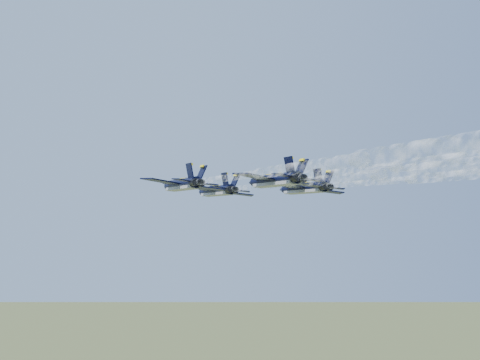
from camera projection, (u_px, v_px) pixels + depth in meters
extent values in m
cylinder|color=black|center=(217.00, 191.00, 107.13)|extent=(4.46, 12.32, 1.74)
cone|color=black|center=(201.00, 193.00, 113.83)|extent=(2.24, 2.73, 1.74)
ellipsoid|color=black|center=(210.00, 189.00, 110.07)|extent=(1.46, 2.38, 0.86)
cube|color=gray|center=(216.00, 194.00, 107.05)|extent=(3.87, 11.03, 0.57)
cube|color=black|center=(200.00, 188.00, 105.24)|extent=(6.10, 5.29, 0.78)
cube|color=yellow|center=(197.00, 188.00, 106.69)|extent=(4.61, 2.95, 0.79)
cube|color=black|center=(236.00, 194.00, 107.63)|extent=(5.57, 3.40, 0.78)
cube|color=yellow|center=(233.00, 194.00, 109.08)|extent=(5.19, 0.77, 0.79)
cube|color=black|center=(219.00, 186.00, 101.03)|extent=(2.81, 2.59, 0.40)
cube|color=black|center=(242.00, 190.00, 102.51)|extent=(2.60, 1.83, 0.40)
cube|color=black|center=(225.00, 179.00, 102.23)|extent=(1.06, 2.12, 2.38)
cube|color=black|center=(235.00, 181.00, 102.82)|extent=(1.56, 2.23, 2.25)
cylinder|color=black|center=(230.00, 188.00, 101.01)|extent=(1.35, 1.33, 1.12)
cylinder|color=black|center=(235.00, 189.00, 101.32)|extent=(1.35, 1.33, 1.12)
cylinder|color=black|center=(182.00, 184.00, 93.57)|extent=(4.46, 12.32, 1.74)
cone|color=black|center=(167.00, 188.00, 100.27)|extent=(2.24, 2.73, 1.74)
ellipsoid|color=black|center=(176.00, 182.00, 96.51)|extent=(1.46, 2.38, 0.86)
cube|color=gray|center=(182.00, 188.00, 93.49)|extent=(3.87, 11.03, 0.57)
cube|color=black|center=(162.00, 181.00, 91.68)|extent=(6.10, 5.29, 0.78)
cube|color=yellow|center=(159.00, 181.00, 93.13)|extent=(4.61, 2.95, 0.79)
cube|color=black|center=(205.00, 188.00, 94.07)|extent=(5.57, 3.40, 0.78)
cube|color=yellow|center=(201.00, 188.00, 95.52)|extent=(5.19, 0.77, 0.79)
cube|color=black|center=(182.00, 179.00, 87.47)|extent=(2.81, 2.59, 0.40)
cube|color=black|center=(210.00, 183.00, 88.95)|extent=(2.60, 1.83, 0.40)
cube|color=black|center=(190.00, 171.00, 88.67)|extent=(1.06, 2.12, 2.38)
cube|color=black|center=(201.00, 173.00, 89.26)|extent=(1.56, 2.23, 2.25)
cylinder|color=black|center=(195.00, 181.00, 87.45)|extent=(1.35, 1.33, 1.12)
cylinder|color=black|center=(201.00, 182.00, 87.77)|extent=(1.35, 1.33, 1.12)
cylinder|color=black|center=(305.00, 188.00, 100.84)|extent=(4.46, 12.32, 1.74)
cone|color=black|center=(283.00, 191.00, 107.55)|extent=(2.24, 2.73, 1.74)
ellipsoid|color=black|center=(295.00, 186.00, 103.78)|extent=(1.46, 2.38, 0.86)
cube|color=gray|center=(304.00, 192.00, 100.77)|extent=(3.87, 11.03, 0.57)
cube|color=black|center=(288.00, 185.00, 98.96)|extent=(6.10, 5.29, 0.78)
cube|color=yellow|center=(284.00, 185.00, 100.41)|extent=(4.61, 2.95, 0.79)
cube|color=black|center=(325.00, 191.00, 101.35)|extent=(5.57, 3.40, 0.78)
cube|color=yellow|center=(320.00, 191.00, 102.80)|extent=(5.19, 0.77, 0.79)
cube|color=black|center=(312.00, 183.00, 94.75)|extent=(2.81, 2.59, 0.40)
cube|color=black|center=(336.00, 187.00, 96.23)|extent=(2.60, 1.83, 0.40)
cube|color=black|center=(318.00, 176.00, 95.94)|extent=(1.06, 2.12, 2.38)
cube|color=black|center=(327.00, 177.00, 96.54)|extent=(1.56, 2.23, 2.25)
cylinder|color=black|center=(324.00, 185.00, 94.73)|extent=(1.35, 1.33, 1.12)
cylinder|color=black|center=(329.00, 186.00, 95.04)|extent=(1.35, 1.33, 1.12)
cylinder|color=black|center=(275.00, 180.00, 86.11)|extent=(4.46, 12.32, 1.74)
cone|color=black|center=(252.00, 184.00, 92.82)|extent=(2.24, 2.73, 1.74)
ellipsoid|color=black|center=(265.00, 178.00, 89.05)|extent=(1.46, 2.38, 0.86)
cube|color=gray|center=(275.00, 184.00, 86.04)|extent=(3.87, 11.03, 0.57)
cube|color=black|center=(256.00, 176.00, 84.23)|extent=(6.10, 5.29, 0.78)
cube|color=yellow|center=(251.00, 177.00, 85.68)|extent=(4.61, 2.95, 0.79)
cube|color=black|center=(299.00, 184.00, 86.62)|extent=(5.57, 3.40, 0.78)
cube|color=yellow|center=(294.00, 184.00, 88.07)|extent=(5.19, 0.77, 0.79)
cube|color=black|center=(283.00, 174.00, 80.02)|extent=(2.81, 2.59, 0.40)
cube|color=black|center=(311.00, 178.00, 81.49)|extent=(2.60, 1.83, 0.40)
cube|color=black|center=(290.00, 165.00, 81.21)|extent=(1.06, 2.12, 2.38)
cube|color=black|center=(301.00, 167.00, 81.81)|extent=(1.56, 2.23, 2.25)
cylinder|color=black|center=(296.00, 176.00, 79.99)|extent=(1.35, 1.33, 1.12)
cylinder|color=black|center=(302.00, 177.00, 80.31)|extent=(1.35, 1.33, 1.12)
cylinder|color=white|center=(259.00, 183.00, 92.24)|extent=(5.46, 19.89, 0.92)
cylinder|color=white|center=(331.00, 171.00, 74.78)|extent=(5.80, 19.96, 1.27)
cylinder|color=white|center=(445.00, 152.00, 57.32)|extent=(6.20, 20.06, 1.68)
cylinder|color=white|center=(225.00, 175.00, 78.68)|extent=(5.46, 19.89, 0.92)
cylinder|color=white|center=(303.00, 158.00, 61.22)|extent=(5.80, 19.96, 1.27)
cylinder|color=white|center=(442.00, 127.00, 43.76)|extent=(6.20, 20.06, 1.68)
cylinder|color=white|center=(365.00, 180.00, 85.95)|extent=(5.46, 19.89, 0.92)
cylinder|color=white|center=(470.00, 166.00, 68.49)|extent=(5.80, 19.96, 1.27)
cylinder|color=white|center=(343.00, 168.00, 71.22)|extent=(5.46, 19.89, 0.92)
cylinder|color=white|center=(469.00, 147.00, 53.76)|extent=(5.80, 19.96, 1.27)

